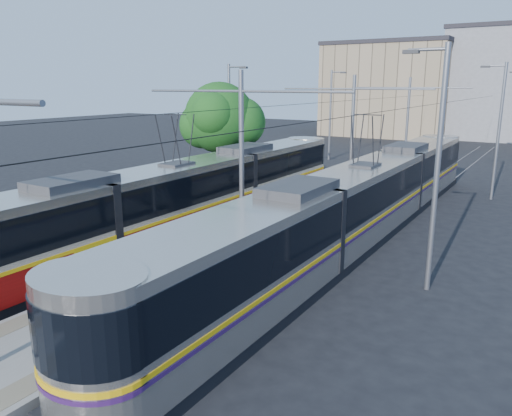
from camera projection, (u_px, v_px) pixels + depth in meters
The scene contains 12 objects.
ground at pixel (88, 329), 14.15m from camera, with size 160.00×160.00×0.00m, color black.
platform at pixel (330, 205), 28.15m from camera, with size 4.00×50.00×0.30m, color gray.
tactile_strip_left at pixel (306, 199), 28.85m from camera, with size 0.70×50.00×0.01m, color gray.
tactile_strip_right at pixel (354, 205), 27.37m from camera, with size 0.70×50.00×0.01m, color gray.
rails at pixel (329, 207), 28.18m from camera, with size 8.71×70.00×0.03m.
tram_left at pixel (178, 200), 22.40m from camera, with size 2.43×27.93×5.50m.
tram_right at pixel (364, 198), 22.05m from camera, with size 2.43×32.05×5.50m.
catenary at pixel (310, 131), 24.75m from camera, with size 9.20×70.00×7.00m.
street_lamps at pixel (358, 128), 30.48m from camera, with size 15.18×38.22×8.00m.
shelter at pixel (298, 204), 22.28m from camera, with size 1.00×1.27×2.44m.
tree at pixel (225, 119), 30.60m from camera, with size 4.77×4.41×6.93m.
building_left at pixel (391, 89), 67.31m from camera, with size 16.32×12.24×12.21m.
Camera 1 is at (10.85, -8.46, 6.76)m, focal length 35.00 mm.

